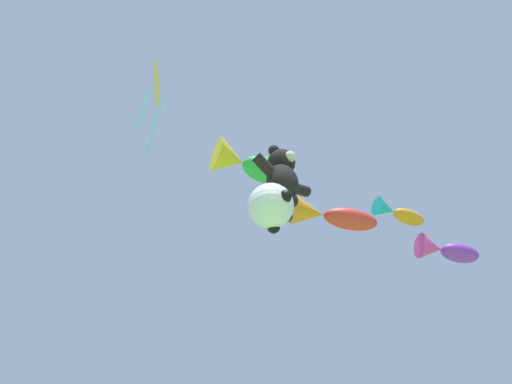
% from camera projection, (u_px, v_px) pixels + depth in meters
% --- Properties ---
extents(teddy_bear_kite, '(1.76, 0.77, 1.78)m').
position_uv_depth(teddy_bear_kite, '(282.00, 176.00, 13.38)').
color(teddy_bear_kite, black).
extents(soccer_ball_kite, '(1.08, 1.08, 1.00)m').
position_uv_depth(soccer_ball_kite, '(271.00, 206.00, 11.98)').
color(soccer_ball_kite, white).
extents(fish_kite_emerald, '(2.34, 1.48, 0.96)m').
position_uv_depth(fish_kite_emerald, '(248.00, 164.00, 15.37)').
color(fish_kite_emerald, green).
extents(fish_kite_crimson, '(2.40, 1.73, 0.78)m').
position_uv_depth(fish_kite_crimson, '(330.00, 216.00, 15.19)').
color(fish_kite_crimson, red).
extents(fish_kite_tangerine, '(1.65, 0.94, 0.56)m').
position_uv_depth(fish_kite_tangerine, '(397.00, 213.00, 16.00)').
color(fish_kite_tangerine, orange).
extents(fish_kite_violet, '(1.93, 1.41, 0.74)m').
position_uv_depth(fish_kite_violet, '(445.00, 250.00, 16.19)').
color(fish_kite_violet, purple).
extents(diamond_kite, '(0.96, 1.12, 3.14)m').
position_uv_depth(diamond_kite, '(156.00, 89.00, 14.28)').
color(diamond_kite, yellow).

